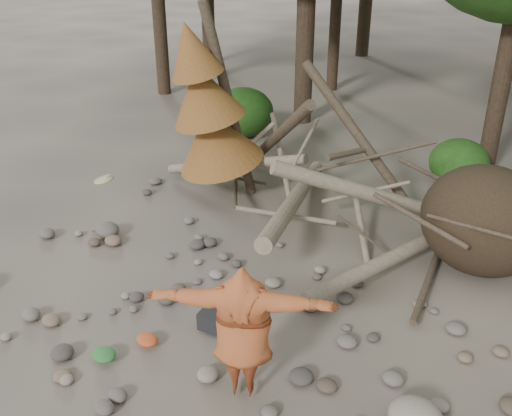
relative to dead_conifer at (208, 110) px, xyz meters
The scene contains 10 objects.
ground 5.05m from the dead_conifer, 47.26° to the right, with size 120.00×120.00×0.00m, color #514C44.
deadfall_pile 5.33m from the dead_conifer, ahead, with size 8.55×5.24×3.30m.
dead_conifer is the anchor object (origin of this frame).
bush_left 4.72m from the dead_conifer, 121.92° to the left, with size 1.80×1.80×1.44m, color #1E4512.
bush_mid 6.11m from the dead_conifer, 48.52° to the left, with size 1.40×1.40×1.12m, color #275719.
frisbee_thrower 6.19m from the dead_conifer, 42.05° to the right, with size 3.56×1.81×2.52m.
backpack 5.15m from the dead_conifer, 45.60° to the right, with size 0.43×0.29×0.29m, color black.
cloth_green 5.90m from the dead_conifer, 62.01° to the right, with size 0.38×0.31×0.14m, color #2C6F30.
cloth_orange 5.51m from the dead_conifer, 56.67° to the right, with size 0.35×0.28×0.13m, color #C44621.
boulder_mid_left 3.27m from the dead_conifer, 98.41° to the right, with size 0.51×0.46×0.30m, color #615952.
Camera 1 is at (5.21, -4.98, 5.55)m, focal length 40.00 mm.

